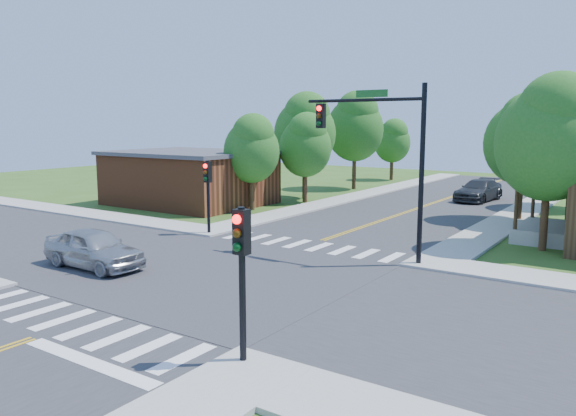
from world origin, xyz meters
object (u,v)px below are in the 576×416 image
Objects in this scene: signal_pole_nw at (208,183)px; car_silver at (94,249)px; signal_mast_ne at (382,144)px; signal_pole_se at (241,256)px; car_dgrey at (479,191)px.

signal_pole_nw is 0.83× the size of car_silver.
signal_pole_se is (1.69, -11.21, -2.19)m from signal_mast_ne.
signal_pole_se is 31.78m from car_dgrey.
signal_mast_ne reaches higher than signal_pole_se.
car_dgrey is at bearing 94.57° from signal_mast_ne.
car_silver is 28.74m from car_dgrey.
signal_mast_ne is at bearing -48.66° from car_silver.
signal_pole_se reaches higher than car_dgrey.
car_silver is at bearing -84.12° from signal_pole_nw.
car_silver is (-10.43, 3.70, -1.88)m from signal_pole_se.
signal_pole_nw is 7.77m from car_silver.
signal_pole_se is 1.00× the size of signal_pole_nw.
signal_pole_se is 0.69× the size of car_dgrey.
signal_pole_nw is 21.91m from car_dgrey.
car_silver is at bearing 160.46° from signal_pole_se.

